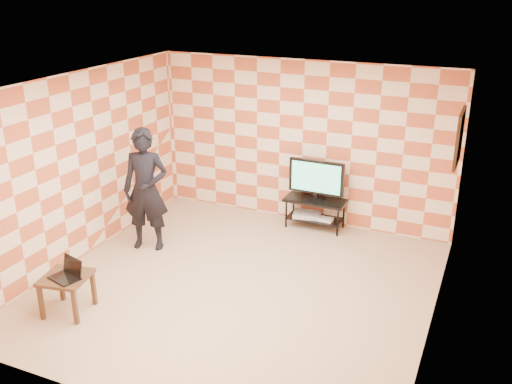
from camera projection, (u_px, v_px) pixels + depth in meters
floor at (238, 286)px, 7.69m from camera, size 5.00×5.00×0.00m
wall_back at (303, 143)px, 9.34m from camera, size 5.00×0.02×2.70m
wall_front at (116, 285)px, 5.07m from camera, size 5.00×0.02×2.70m
wall_left at (79, 168)px, 8.15m from camera, size 0.02×5.00×2.70m
wall_right at (442, 226)px, 6.27m from camera, size 0.02×5.00×2.70m
ceiling at (236, 86)px, 6.72m from camera, size 5.00×5.00×0.02m
wall_art at (459, 138)px, 7.39m from camera, size 0.04×0.72×0.72m
tv_stand at (315, 207)px, 9.34m from camera, size 1.00×0.45×0.50m
tv at (316, 178)px, 9.16m from camera, size 0.92×0.18×0.66m
dvd_player at (307, 215)px, 9.44m from camera, size 0.50×0.40×0.07m
game_console at (326, 219)px, 9.28m from camera, size 0.23×0.17×0.05m
side_table at (66, 282)px, 6.97m from camera, size 0.63×0.63×0.50m
laptop at (68, 274)px, 6.89m from camera, size 0.42×0.37×0.24m
person at (146, 190)px, 8.47m from camera, size 0.78×0.62×1.87m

